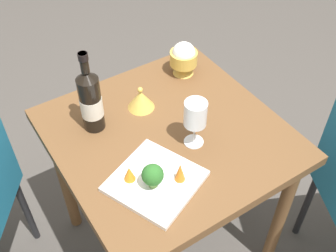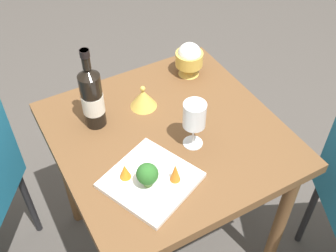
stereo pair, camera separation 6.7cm
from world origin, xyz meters
The scene contains 10 objects.
ground_plane centered at (0.00, 0.00, 0.00)m, with size 8.00×8.00×0.00m, color #4C4742.
dining_table centered at (0.00, 0.00, 0.63)m, with size 0.77×0.77×0.73m.
wine_bottle centered at (0.20, -0.17, 0.85)m, with size 0.08×0.08×0.31m.
wine_glass centered at (-0.05, 0.09, 0.86)m, with size 0.08×0.08×0.18m.
rice_bowl centered at (-0.24, -0.25, 0.80)m, with size 0.11×0.11×0.14m.
rice_bowl_lid centered at (0.01, -0.16, 0.77)m, with size 0.10×0.10×0.09m.
serving_plate centered at (0.15, 0.16, 0.74)m, with size 0.33×0.33×0.02m.
broccoli_floret centered at (0.17, 0.18, 0.79)m, with size 0.07×0.07×0.09m.
carrot_garnish_left centered at (0.09, 0.20, 0.78)m, with size 0.03×0.03×0.07m.
carrot_garnish_right centered at (0.22, 0.12, 0.77)m, with size 0.04×0.04×0.05m.
Camera 1 is at (0.55, 0.85, 1.77)m, focal length 44.36 mm.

